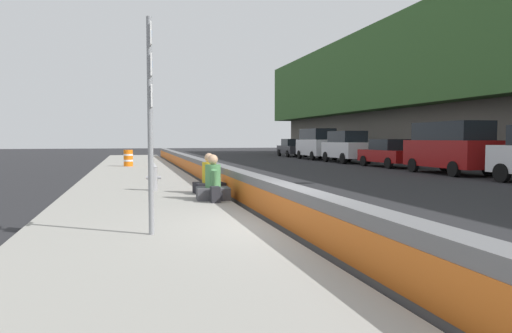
{
  "coord_description": "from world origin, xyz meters",
  "views": [
    {
      "loc": [
        -8.43,
        2.95,
        1.75
      ],
      "look_at": [
        7.13,
        -1.11,
        0.81
      ],
      "focal_mm": 33.87,
      "sensor_mm": 36.0,
      "label": 1
    }
  ],
  "objects": [
    {
      "name": "seated_person_foreground",
      "position": [
        4.1,
        0.86,
        0.51
      ],
      "size": [
        0.78,
        0.9,
        1.19
      ],
      "color": "#424247",
      "rests_on": "sidewalk_strip"
    },
    {
      "name": "parked_car_third",
      "position": [
        12.01,
        -12.18,
        1.35
      ],
      "size": [
        5.11,
        2.12,
        2.56
      ],
      "color": "maroon",
      "rests_on": "ground_plane"
    },
    {
      "name": "construction_barrel",
      "position": [
        20.44,
        3.07,
        0.62
      ],
      "size": [
        0.54,
        0.54,
        0.95
      ],
      "color": "orange",
      "rests_on": "sidewalk_strip"
    },
    {
      "name": "route_sign_post",
      "position": [
        -0.24,
        2.62,
        2.23
      ],
      "size": [
        0.44,
        0.09,
        3.6
      ],
      "color": "gray",
      "rests_on": "sidewalk_strip"
    },
    {
      "name": "parked_car_far",
      "position": [
        29.25,
        -12.1,
        1.35
      ],
      "size": [
        5.14,
        2.18,
        2.56
      ],
      "color": "silver",
      "rests_on": "ground_plane"
    },
    {
      "name": "ground_plane",
      "position": [
        0.0,
        0.0,
        0.0
      ],
      "size": [
        160.0,
        160.0,
        0.0
      ],
      "primitive_type": "plane",
      "color": "#232326",
      "rests_on": "ground"
    },
    {
      "name": "seated_person_middle",
      "position": [
        5.55,
        0.73,
        0.51
      ],
      "size": [
        0.79,
        0.9,
        1.18
      ],
      "color": "black",
      "rests_on": "sidewalk_strip"
    },
    {
      "name": "parked_car_farther",
      "position": [
        35.82,
        -12.19,
        0.86
      ],
      "size": [
        4.54,
        2.04,
        1.71
      ],
      "color": "#28282D",
      "rests_on": "ground_plane"
    },
    {
      "name": "fire_hydrant",
      "position": [
        6.77,
        2.27,
        0.59
      ],
      "size": [
        0.26,
        0.46,
        0.88
      ],
      "color": "gray",
      "rests_on": "sidewalk_strip"
    },
    {
      "name": "jersey_barrier",
      "position": [
        0.0,
        0.0,
        0.42
      ],
      "size": [
        76.0,
        0.45,
        0.85
      ],
      "color": "slate",
      "rests_on": "ground_plane"
    },
    {
      "name": "backpack",
      "position": [
        3.5,
        0.89,
        0.33
      ],
      "size": [
        0.32,
        0.28,
        0.4
      ],
      "color": "#232328",
      "rests_on": "sidewalk_strip"
    },
    {
      "name": "parked_car_midline",
      "position": [
        23.52,
        -12.1,
        1.18
      ],
      "size": [
        4.81,
        2.09,
        2.28
      ],
      "color": "silver",
      "rests_on": "ground_plane"
    },
    {
      "name": "parked_car_fourth",
      "position": [
        17.97,
        -12.3,
        0.86
      ],
      "size": [
        4.55,
        2.04,
        1.71
      ],
      "color": "maroon",
      "rests_on": "ground_plane"
    },
    {
      "name": "sidewalk_strip",
      "position": [
        0.0,
        2.65,
        0.07
      ],
      "size": [
        80.0,
        4.4,
        0.14
      ],
      "primitive_type": "cube",
      "color": "gray",
      "rests_on": "ground_plane"
    }
  ]
}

